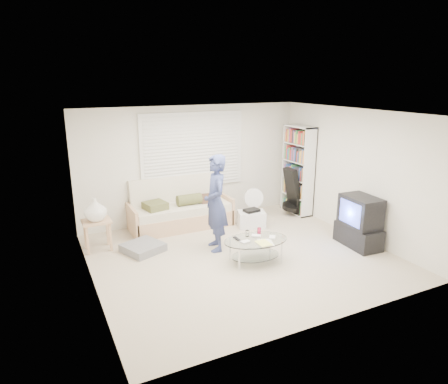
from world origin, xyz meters
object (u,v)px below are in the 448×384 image
futon_sofa (180,211)px  coffee_table (256,244)px  bookshelf (298,170)px  tv_unit (359,222)px

futon_sofa → coffee_table: size_ratio=1.79×
bookshelf → futon_sofa: bearing=173.9°
coffee_table → futon_sofa: bearing=104.3°
bookshelf → tv_unit: 2.20m
bookshelf → tv_unit: bearing=-93.4°
futon_sofa → bookshelf: 2.86m
futon_sofa → tv_unit: 3.59m
futon_sofa → bookshelf: size_ratio=1.05×
coffee_table → bookshelf: bearing=40.6°
bookshelf → tv_unit: bookshelf is taller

